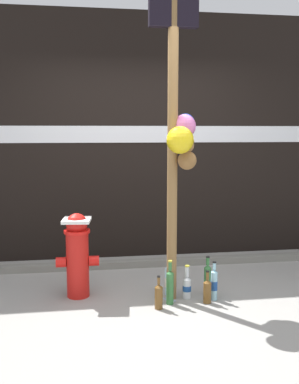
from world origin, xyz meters
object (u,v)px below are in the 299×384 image
(bottle_1, at_px, (168,280))
(bottle_5, at_px, (159,296))
(memorial_post, at_px, (178,122))
(bottle_2, at_px, (187,286))
(fire_hydrant, at_px, (77,253))
(bottle_4, at_px, (207,278))
(bottle_6, at_px, (214,284))
(bottle_0, at_px, (207,290))
(bottle_3, at_px, (170,286))

(bottle_1, relative_size, bottle_5, 1.14)
(memorial_post, bearing_deg, bottle_2, -10.25)
(fire_hydrant, height_order, bottle_5, fire_hydrant)
(bottle_1, xyz_separation_m, bottle_5, (-0.15, -0.32, -0.02))
(bottle_4, bearing_deg, bottle_6, -80.78)
(memorial_post, height_order, bottle_6, memorial_post)
(memorial_post, xyz_separation_m, bottle_1, (-0.07, 0.10, -1.53))
(bottle_1, bearing_deg, fire_hydrant, 173.95)
(bottle_4, xyz_separation_m, bottle_5, (-0.53, -0.27, -0.04))
(bottle_0, relative_size, bottle_5, 1.01)
(bottle_1, height_order, bottle_2, bottle_1)
(fire_hydrant, height_order, bottle_3, fire_hydrant)
(bottle_3, bearing_deg, fire_hydrant, 159.20)
(bottle_3, xyz_separation_m, bottle_6, (0.43, 0.03, -0.02))
(bottle_0, bearing_deg, bottle_4, 73.94)
(bottle_3, relative_size, bottle_4, 1.08)
(bottle_1, bearing_deg, bottle_2, -34.61)
(bottle_0, height_order, bottle_3, bottle_3)
(memorial_post, relative_size, bottle_4, 7.41)
(bottle_0, bearing_deg, bottle_1, 141.84)
(bottle_4, height_order, bottle_5, bottle_4)
(bottle_5, bearing_deg, bottle_0, 8.04)
(bottle_2, height_order, bottle_6, bottle_6)
(bottle_5, bearing_deg, bottle_6, 13.01)
(memorial_post, xyz_separation_m, bottle_4, (0.31, 0.05, -1.51))
(bottle_1, bearing_deg, bottle_6, -25.48)
(bottle_2, bearing_deg, bottle_4, 16.11)
(memorial_post, height_order, bottle_5, memorial_post)
(bottle_0, bearing_deg, bottle_6, 36.60)
(bottle_5, xyz_separation_m, bottle_6, (0.55, 0.13, 0.03))
(bottle_4, height_order, bottle_6, bottle_4)
(bottle_2, xyz_separation_m, bottle_5, (-0.31, -0.21, 0.00))
(fire_hydrant, distance_m, bottle_3, 0.94)
(bottle_2, distance_m, bottle_3, 0.23)
(memorial_post, relative_size, bottle_0, 9.19)
(bottle_0, height_order, bottle_4, bottle_4)
(bottle_2, xyz_separation_m, bottle_6, (0.24, -0.08, 0.04))
(memorial_post, bearing_deg, bottle_5, -133.74)
(bottle_2, bearing_deg, bottle_0, -41.48)
(bottle_0, relative_size, bottle_1, 0.88)
(bottle_0, distance_m, bottle_4, 0.22)
(bottle_0, height_order, bottle_6, bottle_6)
(bottle_6, bearing_deg, memorial_post, 163.85)
(bottle_4, bearing_deg, fire_hydrant, 173.52)
(memorial_post, distance_m, bottle_5, 1.58)
(bottle_2, distance_m, bottle_4, 0.23)
(memorial_post, xyz_separation_m, bottle_6, (0.34, -0.10, -1.52))
(memorial_post, bearing_deg, bottle_1, 126.17)
(memorial_post, height_order, bottle_3, memorial_post)
(bottle_3, xyz_separation_m, bottle_5, (-0.12, -0.09, -0.05))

